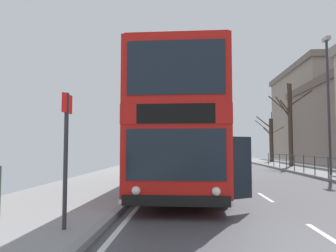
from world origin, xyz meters
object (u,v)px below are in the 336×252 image
Objects in this scene: double_decker_bus_main at (183,131)px; bus_stop_sign_near at (66,144)px; street_lamp_far_side at (328,94)px; bare_tree_far_00 at (290,122)px; bare_tree_far_01 at (271,139)px.

double_decker_bus_main is 4.42× the size of bus_stop_sign_near.
double_decker_bus_main is 10.10m from street_lamp_far_side.
bare_tree_far_00 is at bearing 58.98° from double_decker_bus_main.
double_decker_bus_main is 1.44× the size of street_lamp_far_side.
bare_tree_far_01 is (9.23, 22.90, 0.29)m from double_decker_bus_main.
bare_tree_far_01 is at bearing 86.01° from bare_tree_far_00.
bare_tree_far_01 reaches higher than bus_stop_sign_near.
street_lamp_far_side is 8.78m from bare_tree_far_00.
street_lamp_far_side is at bearing -93.90° from bare_tree_far_00.
double_decker_bus_main reaches higher than bus_stop_sign_near.
bus_stop_sign_near is 23.88m from bare_tree_far_00.
double_decker_bus_main is 2.12× the size of bare_tree_far_01.
bare_tree_far_00 is (10.76, 21.23, 2.03)m from bus_stop_sign_near.
street_lamp_far_side reaches higher than bus_stop_sign_near.
bare_tree_far_00 is 1.29× the size of bare_tree_far_01.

